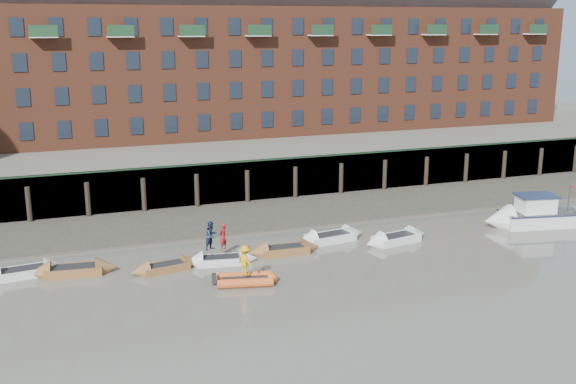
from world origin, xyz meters
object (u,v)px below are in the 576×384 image
rowboat_2 (165,267)px  rowboat_4 (284,250)px  rowboat_3 (221,260)px  motor_launch (525,216)px  rowboat_0 (23,272)px  person_rib_crew (245,260)px  rib_tender (247,279)px  person_rower_a (223,236)px  rowboat_1 (74,270)px  rowboat_5 (330,237)px  rowboat_6 (396,239)px  person_rower_b (211,236)px

rowboat_2 → rowboat_4: size_ratio=0.92×
rowboat_3 → motor_launch: 21.74m
rowboat_0 → person_rib_crew: (11.33, -5.32, 1.12)m
rowboat_2 → rib_tender: bearing=-52.4°
rowboat_2 → person_rower_a: bearing=-8.5°
rowboat_2 → rowboat_1: bearing=156.9°
rowboat_5 → rib_tender: size_ratio=1.51×
person_rower_a → person_rib_crew: person_rower_a is taller
rowboat_0 → person_rower_a: person_rower_a is taller
rowboat_0 → rowboat_6: rowboat_6 is taller
rowboat_6 → rib_tender: rowboat_6 is taller
rowboat_1 → person_rower_b: 7.92m
rowboat_2 → motor_launch: (25.01, 0.22, 0.51)m
rowboat_2 → rowboat_0: bearing=156.6°
rowboat_3 → rowboat_6: rowboat_6 is taller
rowboat_3 → rowboat_6: (11.60, 0.05, 0.03)m
rib_tender → person_rower_b: bearing=118.0°
rowboat_4 → person_rib_crew: person_rib_crew is taller
rowboat_5 → rib_tender: (-7.13, -5.21, -0.01)m
rowboat_0 → rowboat_6: bearing=-10.8°
rib_tender → person_rower_a: person_rower_a is taller
rowboat_6 → person_rower_a: bearing=169.0°
rowboat_4 → rib_tender: bearing=-129.3°
rowboat_6 → rib_tender: (-11.03, -3.57, 0.00)m
person_rower_b → rib_tender: bearing=-109.9°
rowboat_5 → person_rib_crew: bearing=-152.1°
rowboat_3 → rib_tender: bearing=-71.9°
rowboat_3 → rowboat_6: 11.60m
person_rower_b → motor_launch: bearing=-35.4°
rowboat_0 → motor_launch: 32.66m
rowboat_4 → rowboat_6: (7.50, -0.39, 0.01)m
rowboat_6 → motor_launch: 10.15m
motor_launch → person_rower_b: 22.23m
rowboat_6 → rib_tender: bearing=-173.0°
rowboat_2 → rib_tender: rowboat_2 is taller
rowboat_1 → person_rib_crew: 9.90m
rowboat_5 → person_rower_a: bearing=-175.9°
rowboat_1 → rowboat_4: bearing=3.1°
rowboat_4 → motor_launch: bearing=1.6°
rowboat_1 → rowboat_6: size_ratio=0.99×
rowboat_1 → motor_launch: motor_launch is taller
motor_launch → person_rib_crew: motor_launch is taller
person_rib_crew → rowboat_5: bearing=-76.9°
person_rower_b → rowboat_2: bearing=151.5°
rowboat_6 → motor_launch: motor_launch is taller
rowboat_0 → rowboat_2: bearing=-19.7°
motor_launch → person_rower_b: bearing=10.1°
rowboat_4 → rowboat_5: size_ratio=0.90×
rowboat_6 → rowboat_5: bearing=146.3°
rowboat_4 → person_rib_crew: size_ratio=2.76×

